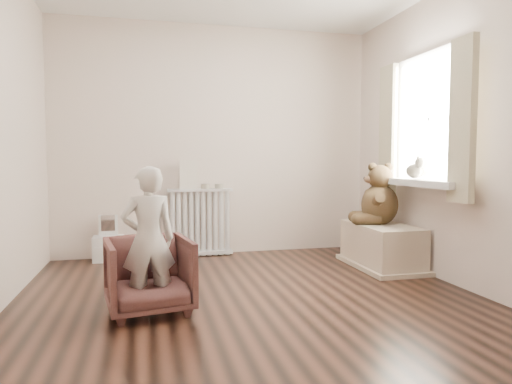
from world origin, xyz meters
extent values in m
cube|color=black|center=(0.00, 0.00, 0.00)|extent=(3.60, 3.60, 0.01)
cube|color=silver|center=(0.00, 1.80, 1.30)|extent=(3.60, 0.02, 2.60)
cube|color=silver|center=(0.00, -1.80, 1.30)|extent=(3.60, 0.02, 2.60)
cube|color=silver|center=(1.80, 0.00, 1.30)|extent=(0.02, 3.60, 2.60)
cube|color=white|center=(1.76, 0.30, 1.45)|extent=(0.03, 0.90, 1.10)
cube|color=silver|center=(1.67, 0.30, 0.87)|extent=(0.22, 1.10, 0.06)
cube|color=beige|center=(1.65, -0.27, 1.39)|extent=(0.06, 0.26, 1.30)
cube|color=beige|center=(1.65, 0.87, 1.39)|extent=(0.06, 0.26, 1.30)
cube|color=silver|center=(-0.20, 1.68, 0.39)|extent=(0.72, 0.14, 0.76)
cube|color=beige|center=(-0.33, 1.68, 0.92)|extent=(0.19, 0.02, 0.32)
cylinder|color=#A59E8C|center=(-0.14, 1.68, 0.79)|extent=(0.09, 0.09, 0.06)
cylinder|color=#A59E8C|center=(0.02, 1.68, 0.78)|extent=(0.09, 0.09, 0.05)
cube|color=silver|center=(-1.19, 1.65, 0.28)|extent=(0.31, 0.22, 0.49)
imported|color=brown|center=(-0.77, -0.14, 0.27)|extent=(0.66, 0.67, 0.53)
imported|color=silver|center=(-0.77, -0.19, 0.53)|extent=(0.41, 0.30, 1.02)
cube|color=beige|center=(1.52, 0.72, 0.20)|extent=(0.49, 0.92, 0.43)
camera|label=1|loc=(-0.78, -3.41, 1.08)|focal=32.00mm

